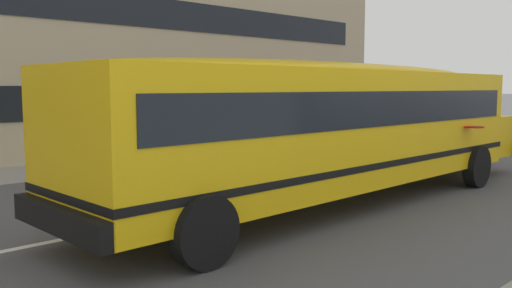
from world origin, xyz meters
TOP-DOWN VIEW (x-y plane):
  - ground_plane at (0.00, 0.00)m, footprint 400.00×400.00m
  - sidewalk_far at (0.00, 7.21)m, footprint 120.00×3.00m
  - lane_centreline at (0.00, 0.00)m, footprint 110.00×0.16m
  - school_bus at (1.37, -1.35)m, footprint 13.12×3.11m
  - parked_car_maroon_by_hydrant at (9.81, 4.34)m, footprint 3.96×1.99m
  - parked_car_grey_beside_sign at (19.74, 4.46)m, footprint 3.91×1.90m

SIDE VIEW (x-z plane):
  - ground_plane at x=0.00m, z-range 0.00..0.00m
  - lane_centreline at x=0.00m, z-range 0.00..0.01m
  - sidewalk_far at x=0.00m, z-range 0.00..0.01m
  - parked_car_maroon_by_hydrant at x=9.81m, z-range 0.02..1.66m
  - parked_car_grey_beside_sign at x=19.74m, z-range 0.02..1.66m
  - school_bus at x=1.37m, z-range 0.28..3.20m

